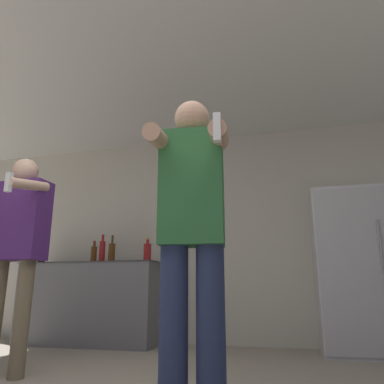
# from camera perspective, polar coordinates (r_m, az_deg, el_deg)

# --- Properties ---
(wall_back) EXTENTS (7.00, 0.06, 2.55)m
(wall_back) POSITION_cam_1_polar(r_m,az_deg,el_deg) (4.68, 2.93, -6.60)
(wall_back) COLOR beige
(wall_back) RESTS_ON ground_plane
(ceiling_slab) EXTENTS (7.00, 3.80, 0.05)m
(ceiling_slab) POSITION_cam_1_polar(r_m,az_deg,el_deg) (3.60, -3.07, 18.31)
(ceiling_slab) COLOR silver
(ceiling_slab) RESTS_ON wall_back
(refrigerator) EXTENTS (0.70, 0.71, 1.62)m
(refrigerator) POSITION_cam_1_polar(r_m,az_deg,el_deg) (4.22, 23.11, -10.89)
(refrigerator) COLOR silver
(refrigerator) RESTS_ON ground_plane
(counter) EXTENTS (1.69, 0.66, 0.93)m
(counter) POSITION_cam_1_polar(r_m,az_deg,el_deg) (4.80, -15.00, -16.00)
(counter) COLOR slate
(counter) RESTS_ON ground_plane
(bottle_tall_gin) EXTENTS (0.09, 0.09, 0.30)m
(bottle_tall_gin) POSITION_cam_1_polar(r_m,az_deg,el_deg) (5.11, -21.88, -8.72)
(bottle_tall_gin) COLOR black
(bottle_tall_gin) RESTS_ON counter
(bottle_amber_bourbon) EXTENTS (0.09, 0.09, 0.28)m
(bottle_amber_bourbon) POSITION_cam_1_polar(r_m,az_deg,el_deg) (4.43, -6.82, -9.01)
(bottle_amber_bourbon) COLOR maroon
(bottle_amber_bourbon) RESTS_ON counter
(bottle_green_wine) EXTENTS (0.07, 0.07, 0.35)m
(bottle_green_wine) POSITION_cam_1_polar(r_m,az_deg,el_deg) (4.67, -13.53, -8.67)
(bottle_green_wine) COLOR maroon
(bottle_green_wine) RESTS_ON counter
(bottle_short_whiskey) EXTENTS (0.08, 0.08, 0.32)m
(bottle_short_whiskey) POSITION_cam_1_polar(r_m,az_deg,el_deg) (4.61, -12.14, -8.95)
(bottle_short_whiskey) COLOR #563314
(bottle_short_whiskey) RESTS_ON counter
(bottle_brown_liquor) EXTENTS (0.07, 0.07, 0.26)m
(bottle_brown_liquor) POSITION_cam_1_polar(r_m,az_deg,el_deg) (4.72, -14.74, -9.07)
(bottle_brown_liquor) COLOR #563314
(bottle_brown_liquor) RESTS_ON counter
(person_woman_foreground) EXTENTS (0.45, 0.46, 1.65)m
(person_woman_foreground) POSITION_cam_1_polar(r_m,az_deg,el_deg) (1.96, -0.03, -5.91)
(person_woman_foreground) COLOR navy
(person_woman_foreground) RESTS_ON ground_plane
(person_man_side) EXTENTS (0.51, 0.52, 1.66)m
(person_man_side) POSITION_cam_1_polar(r_m,az_deg,el_deg) (3.26, -25.12, -6.16)
(person_man_side) COLOR #75664C
(person_man_side) RESTS_ON ground_plane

